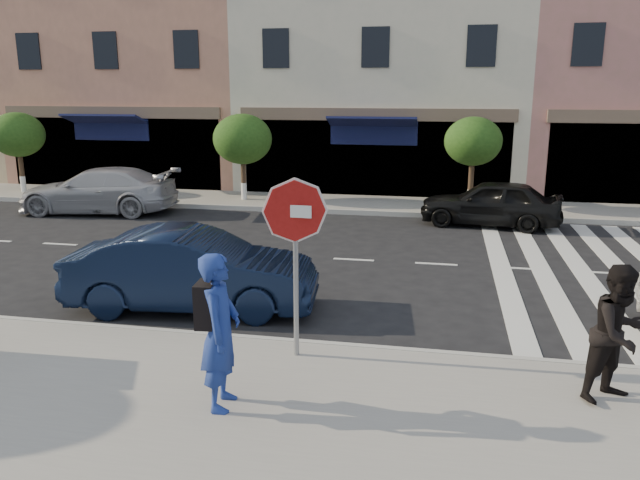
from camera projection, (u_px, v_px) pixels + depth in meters
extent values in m
plane|color=black|center=(323.00, 317.00, 11.50)|extent=(120.00, 120.00, 0.00)
cube|color=gray|center=(267.00, 416.00, 7.91)|extent=(60.00, 4.50, 0.15)
cube|color=gray|center=(382.00, 205.00, 21.96)|extent=(60.00, 3.00, 0.15)
cube|color=tan|center=(155.00, 21.00, 28.08)|extent=(10.00, 9.00, 14.00)
cube|color=beige|center=(387.00, 54.00, 26.47)|extent=(11.00, 9.00, 11.00)
cylinder|color=#473323|center=(22.00, 170.00, 24.18)|extent=(0.18, 0.18, 1.65)
cylinder|color=silver|center=(23.00, 184.00, 24.31)|extent=(0.20, 0.20, 0.60)
ellipsoid|color=#204313|center=(18.00, 135.00, 23.85)|extent=(2.00, 2.00, 1.70)
cylinder|color=#473323|center=(244.00, 177.00, 22.50)|extent=(0.18, 0.18, 1.60)
cylinder|color=silver|center=(244.00, 191.00, 22.62)|extent=(0.20, 0.20, 0.60)
ellipsoid|color=#204313|center=(242.00, 139.00, 22.17)|extent=(2.10, 2.10, 1.79)
cylinder|color=#473323|center=(471.00, 182.00, 20.98)|extent=(0.18, 0.18, 1.71)
cylinder|color=silver|center=(470.00, 198.00, 21.12)|extent=(0.20, 0.20, 0.60)
ellipsoid|color=#204313|center=(473.00, 141.00, 20.66)|extent=(1.90, 1.90, 1.62)
cylinder|color=gray|center=(296.00, 277.00, 9.24)|extent=(0.08, 0.08, 2.47)
cylinder|color=white|center=(295.00, 211.00, 8.99)|extent=(0.97, 0.05, 0.97)
cylinder|color=#9E1411|center=(295.00, 211.00, 8.97)|extent=(0.90, 0.07, 0.90)
cube|color=white|center=(294.00, 211.00, 8.94)|extent=(0.51, 0.04, 0.18)
imported|color=navy|center=(220.00, 331.00, 7.79)|extent=(0.56, 0.78, 2.03)
imported|color=black|center=(619.00, 333.00, 7.98)|extent=(1.12, 1.09, 1.83)
imported|color=black|center=(193.00, 270.00, 11.75)|extent=(4.80, 2.11, 1.53)
imported|color=#A6A5AB|center=(98.00, 190.00, 20.86)|extent=(5.41, 2.65, 1.51)
imported|color=black|center=(490.00, 203.00, 18.89)|extent=(4.36, 2.22, 1.42)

